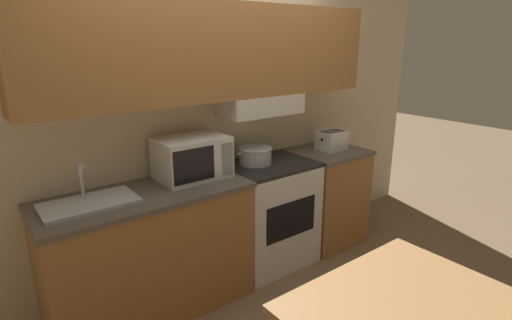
{
  "coord_description": "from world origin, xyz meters",
  "views": [
    {
      "loc": [
        -1.63,
        -2.73,
        1.89
      ],
      "look_at": [
        0.05,
        -0.55,
        1.06
      ],
      "focal_mm": 28.0,
      "sensor_mm": 36.0,
      "label": 1
    }
  ],
  "objects": [
    {
      "name": "ground_plane",
      "position": [
        0.0,
        0.0,
        0.0
      ],
      "size": [
        16.0,
        16.0,
        0.0
      ],
      "primitive_type": "plane",
      "color": "#7F664C"
    },
    {
      "name": "lower_counter_main",
      "position": [
        -0.7,
        -0.3,
        0.46
      ],
      "size": [
        1.42,
        0.61,
        0.91
      ],
      "color": "#A36B38",
      "rests_on": "ground_plane"
    },
    {
      "name": "lower_counter_right_stub",
      "position": [
        1.08,
        -0.3,
        0.46
      ],
      "size": [
        0.65,
        0.61,
        0.91
      ],
      "color": "#A36B38",
      "rests_on": "ground_plane"
    },
    {
      "name": "stove_range",
      "position": [
        0.39,
        -0.29,
        0.46
      ],
      "size": [
        0.73,
        0.58,
        0.91
      ],
      "color": "silver",
      "rests_on": "ground_plane"
    },
    {
      "name": "sink_basin",
      "position": [
        -1.06,
        -0.29,
        0.93
      ],
      "size": [
        0.56,
        0.33,
        0.26
      ],
      "color": "#B7BABF",
      "rests_on": "lower_counter_main"
    },
    {
      "name": "microwave",
      "position": [
        -0.29,
        -0.22,
        1.06
      ],
      "size": [
        0.51,
        0.36,
        0.31
      ],
      "color": "silver",
      "rests_on": "lower_counter_main"
    },
    {
      "name": "wall_back",
      "position": [
        0.01,
        -0.07,
        1.53
      ],
      "size": [
        5.2,
        0.38,
        2.55
      ],
      "color": "beige",
      "rests_on": "ground_plane"
    },
    {
      "name": "toaster",
      "position": [
        1.11,
        -0.31,
        1.0
      ],
      "size": [
        0.26,
        0.2,
        0.18
      ],
      "color": "silver",
      "rests_on": "lower_counter_right_stub"
    },
    {
      "name": "cooking_pot",
      "position": [
        0.29,
        -0.23,
        0.98
      ],
      "size": [
        0.36,
        0.28,
        0.14
      ],
      "color": "#B7BABF",
      "rests_on": "stove_range"
    }
  ]
}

